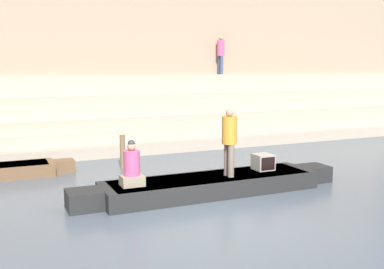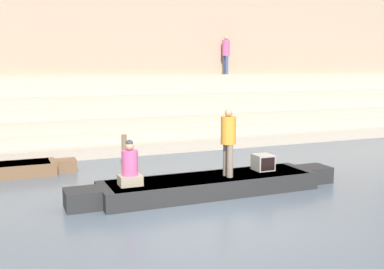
# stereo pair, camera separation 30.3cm
# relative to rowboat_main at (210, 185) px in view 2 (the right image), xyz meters

# --- Properties ---
(ground_plane) EXTENTS (120.00, 120.00, 0.00)m
(ground_plane) POSITION_rel_rowboat_main_xyz_m (-0.95, -1.97, -0.23)
(ground_plane) COLOR #4C5660
(ghat_steps) EXTENTS (36.00, 4.29, 2.82)m
(ghat_steps) POSITION_rel_rowboat_main_xyz_m (-0.95, 8.14, 0.78)
(ghat_steps) COLOR tan
(ghat_steps) RESTS_ON ground
(back_wall) EXTENTS (34.20, 1.28, 9.59)m
(back_wall) POSITION_rel_rowboat_main_xyz_m (-0.95, 10.27, 4.53)
(back_wall) COLOR tan
(back_wall) RESTS_ON ground
(rowboat_main) EXTENTS (7.08, 1.47, 0.44)m
(rowboat_main) POSITION_rel_rowboat_main_xyz_m (0.00, 0.00, 0.00)
(rowboat_main) COLOR black
(rowboat_main) RESTS_ON ground
(person_standing) EXTENTS (0.37, 0.37, 1.70)m
(person_standing) POSITION_rel_rowboat_main_xyz_m (0.42, -0.13, 1.18)
(person_standing) COLOR #756656
(person_standing) RESTS_ON rowboat_main
(person_rowing) EXTENTS (0.52, 0.41, 1.07)m
(person_rowing) POSITION_rel_rowboat_main_xyz_m (-2.06, -0.05, 0.62)
(person_rowing) COLOR gray
(person_rowing) RESTS_ON rowboat_main
(tv_set) EXTENTS (0.48, 0.49, 0.42)m
(tv_set) POSITION_rel_rowboat_main_xyz_m (1.60, 0.13, 0.41)
(tv_set) COLOR #9E998E
(tv_set) RESTS_ON rowboat_main
(mooring_post) EXTENTS (0.16, 0.16, 1.05)m
(mooring_post) POSITION_rel_rowboat_main_xyz_m (-1.26, 3.74, 0.29)
(mooring_post) COLOR brown
(mooring_post) RESTS_ON ground
(person_on_steps) EXTENTS (0.34, 0.34, 1.80)m
(person_on_steps) POSITION_rel_rowboat_main_xyz_m (5.11, 9.36, 3.63)
(person_on_steps) COLOR #3D4C75
(person_on_steps) RESTS_ON ghat_steps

